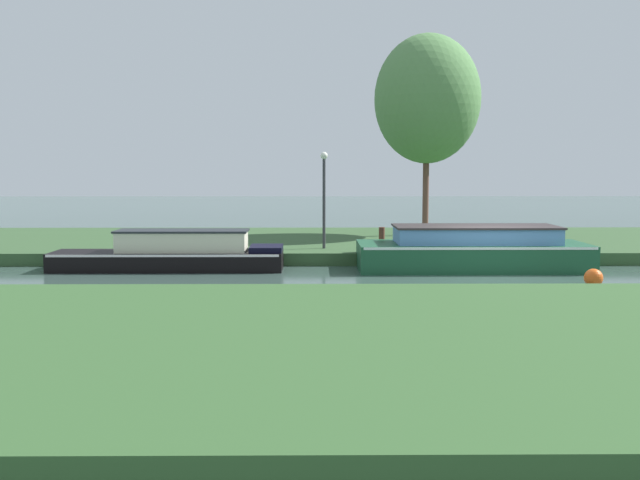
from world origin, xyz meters
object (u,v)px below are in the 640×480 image
(willow_tree_left, at_px, (427,99))
(mooring_post_far, at_px, (382,239))
(lamp_post, at_px, (324,189))
(channel_buoy, at_px, (593,278))
(black_narrowboat, at_px, (174,254))
(mooring_post_near, at_px, (490,239))
(forest_barge, at_px, (473,250))

(willow_tree_left, xyz_separation_m, mooring_post_far, (-2.29, -5.81, -4.95))
(lamp_post, distance_m, channel_buoy, 9.06)
(black_narrowboat, bearing_deg, lamp_post, 26.57)
(black_narrowboat, bearing_deg, mooring_post_near, 7.78)
(lamp_post, xyz_separation_m, mooring_post_far, (1.83, -0.92, -1.59))
(channel_buoy, bearing_deg, lamp_post, 140.96)
(channel_buoy, bearing_deg, black_narrowboat, 163.89)
(black_narrowboat, distance_m, lamp_post, 5.40)
(black_narrowboat, xyz_separation_m, mooring_post_near, (9.82, 1.34, 0.31))
(forest_barge, bearing_deg, mooring_post_far, 152.86)
(willow_tree_left, height_order, mooring_post_near, willow_tree_left)
(forest_barge, bearing_deg, channel_buoy, -53.87)
(mooring_post_near, bearing_deg, forest_barge, -122.45)
(channel_buoy, bearing_deg, willow_tree_left, 104.61)
(lamp_post, height_order, channel_buoy, lamp_post)
(black_narrowboat, relative_size, mooring_post_far, 8.87)
(willow_tree_left, distance_m, channel_buoy, 12.11)
(mooring_post_near, height_order, channel_buoy, mooring_post_near)
(black_narrowboat, relative_size, channel_buoy, 14.43)
(forest_barge, bearing_deg, willow_tree_left, 92.59)
(willow_tree_left, bearing_deg, mooring_post_near, -78.56)
(black_narrowboat, relative_size, mooring_post_near, 8.66)
(willow_tree_left, relative_size, mooring_post_near, 9.90)
(black_narrowboat, distance_m, mooring_post_far, 6.50)
(mooring_post_near, distance_m, mooring_post_far, 3.47)
(forest_barge, relative_size, mooring_post_near, 8.59)
(forest_barge, relative_size, mooring_post_far, 8.80)
(black_narrowboat, distance_m, channel_buoy, 11.83)
(lamp_post, bearing_deg, black_narrowboat, -153.43)
(mooring_post_near, height_order, mooring_post_far, mooring_post_near)
(black_narrowboat, bearing_deg, willow_tree_left, 39.63)
(lamp_post, xyz_separation_m, mooring_post_near, (5.29, -0.92, -1.58))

